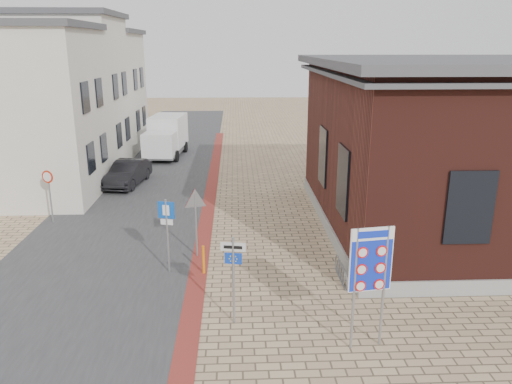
{
  "coord_description": "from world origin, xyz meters",
  "views": [
    {
      "loc": [
        -0.71,
        -12.33,
        7.3
      ],
      "look_at": [
        0.02,
        4.84,
        2.2
      ],
      "focal_mm": 35.0,
      "sensor_mm": 36.0,
      "label": 1
    }
  ],
  "objects_px": {
    "essen_sign": "(233,267)",
    "bollard": "(204,260)",
    "box_truck": "(166,136)",
    "sedan": "(128,173)",
    "border_sign": "(371,262)",
    "parking_sign": "(167,223)"
  },
  "relations": [
    {
      "from": "sedan",
      "to": "border_sign",
      "type": "relative_size",
      "value": 1.27
    },
    {
      "from": "parking_sign",
      "to": "border_sign",
      "type": "bearing_deg",
      "value": -25.71
    },
    {
      "from": "box_truck",
      "to": "border_sign",
      "type": "xyz_separation_m",
      "value": [
        7.84,
        -22.57,
        0.92
      ]
    },
    {
      "from": "parking_sign",
      "to": "box_truck",
      "type": "bearing_deg",
      "value": 111.06
    },
    {
      "from": "box_truck",
      "to": "border_sign",
      "type": "relative_size",
      "value": 1.66
    },
    {
      "from": "essen_sign",
      "to": "sedan",
      "type": "bearing_deg",
      "value": 121.85
    },
    {
      "from": "parking_sign",
      "to": "bollard",
      "type": "bearing_deg",
      "value": 5.54
    },
    {
      "from": "box_truck",
      "to": "sedan",
      "type": "bearing_deg",
      "value": -93.51
    },
    {
      "from": "essen_sign",
      "to": "bollard",
      "type": "relative_size",
      "value": 2.51
    },
    {
      "from": "bollard",
      "to": "essen_sign",
      "type": "bearing_deg",
      "value": -71.86
    },
    {
      "from": "sedan",
      "to": "parking_sign",
      "type": "height_order",
      "value": "parking_sign"
    },
    {
      "from": "parking_sign",
      "to": "bollard",
      "type": "distance_m",
      "value": 1.71
    },
    {
      "from": "box_truck",
      "to": "essen_sign",
      "type": "xyz_separation_m",
      "value": [
        4.54,
        -21.32,
        0.27
      ]
    },
    {
      "from": "essen_sign",
      "to": "bollard",
      "type": "distance_m",
      "value": 3.41
    },
    {
      "from": "border_sign",
      "to": "essen_sign",
      "type": "bearing_deg",
      "value": 150.67
    },
    {
      "from": "box_truck",
      "to": "parking_sign",
      "type": "height_order",
      "value": "box_truck"
    },
    {
      "from": "sedan",
      "to": "box_truck",
      "type": "xyz_separation_m",
      "value": [
        1.16,
        7.17,
        0.72
      ]
    },
    {
      "from": "essen_sign",
      "to": "parking_sign",
      "type": "relative_size",
      "value": 0.98
    },
    {
      "from": "box_truck",
      "to": "bollard",
      "type": "xyz_separation_m",
      "value": [
        3.54,
        -18.27,
        -0.88
      ]
    },
    {
      "from": "box_truck",
      "to": "bollard",
      "type": "distance_m",
      "value": 18.63
    },
    {
      "from": "border_sign",
      "to": "essen_sign",
      "type": "height_order",
      "value": "border_sign"
    },
    {
      "from": "essen_sign",
      "to": "box_truck",
      "type": "bearing_deg",
      "value": 111.93
    }
  ]
}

